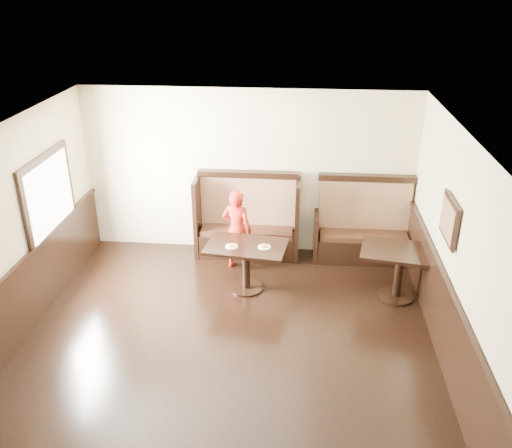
# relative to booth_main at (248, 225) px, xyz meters

# --- Properties ---
(ground) EXTENTS (7.00, 7.00, 0.00)m
(ground) POSITION_rel_booth_main_xyz_m (0.00, -3.30, -0.53)
(ground) COLOR black
(ground) RESTS_ON ground
(room_shell) EXTENTS (7.00, 7.00, 7.00)m
(room_shell) POSITION_rel_booth_main_xyz_m (-0.30, -3.01, 0.14)
(room_shell) COLOR beige
(room_shell) RESTS_ON ground
(booth_main) EXTENTS (1.75, 0.72, 1.45)m
(booth_main) POSITION_rel_booth_main_xyz_m (0.00, 0.00, 0.00)
(booth_main) COLOR black
(booth_main) RESTS_ON ground
(booth_neighbor) EXTENTS (1.65, 0.72, 1.45)m
(booth_neighbor) POSITION_rel_booth_main_xyz_m (1.95, -0.00, -0.05)
(booth_neighbor) COLOR black
(booth_neighbor) RESTS_ON ground
(table_main) EXTENTS (1.27, 0.88, 0.75)m
(table_main) POSITION_rel_booth_main_xyz_m (0.10, -1.18, 0.05)
(table_main) COLOR black
(table_main) RESTS_ON ground
(table_neighbor) EXTENTS (1.24, 0.92, 0.79)m
(table_neighbor) POSITION_rel_booth_main_xyz_m (2.37, -1.20, 0.06)
(table_neighbor) COLOR black
(table_neighbor) RESTS_ON ground
(child) EXTENTS (0.57, 0.45, 1.37)m
(child) POSITION_rel_booth_main_xyz_m (-0.11, -0.53, 0.16)
(child) COLOR #AF2012
(child) RESTS_ON ground
(pizza_plate_left) EXTENTS (0.19, 0.19, 0.03)m
(pizza_plate_left) POSITION_rel_booth_main_xyz_m (-0.11, -1.24, 0.24)
(pizza_plate_left) COLOR white
(pizza_plate_left) RESTS_ON table_main
(pizza_plate_right) EXTENTS (0.19, 0.19, 0.04)m
(pizza_plate_right) POSITION_rel_booth_main_xyz_m (0.38, -1.22, 0.24)
(pizza_plate_right) COLOR white
(pizza_plate_right) RESTS_ON table_main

